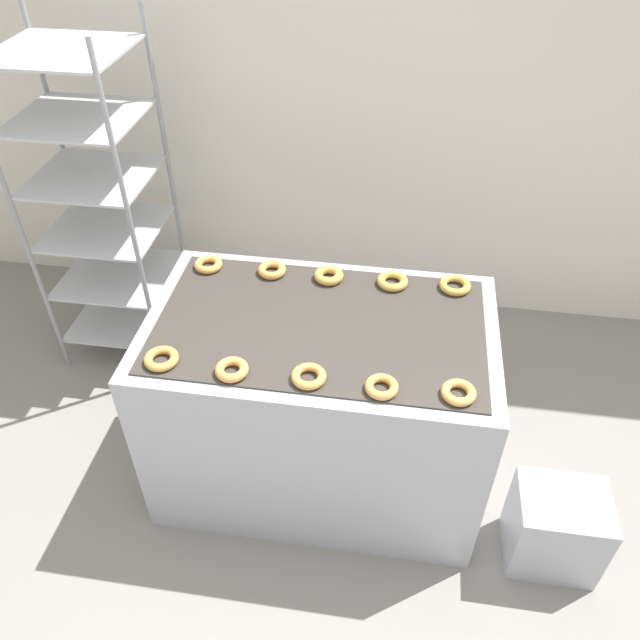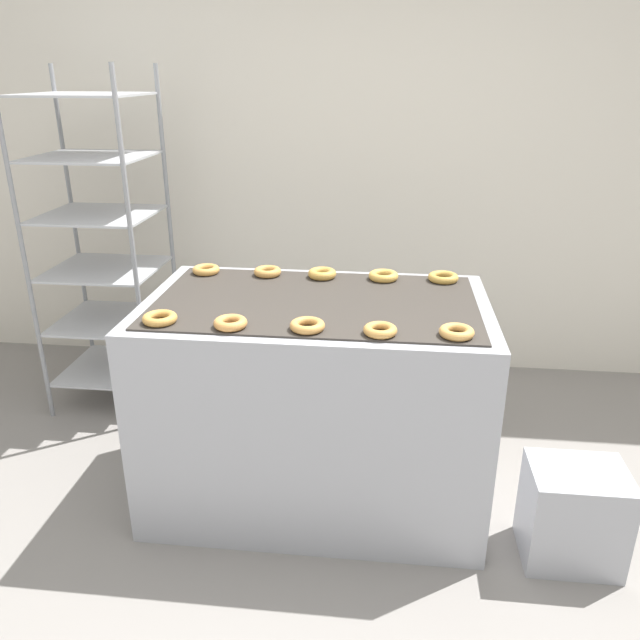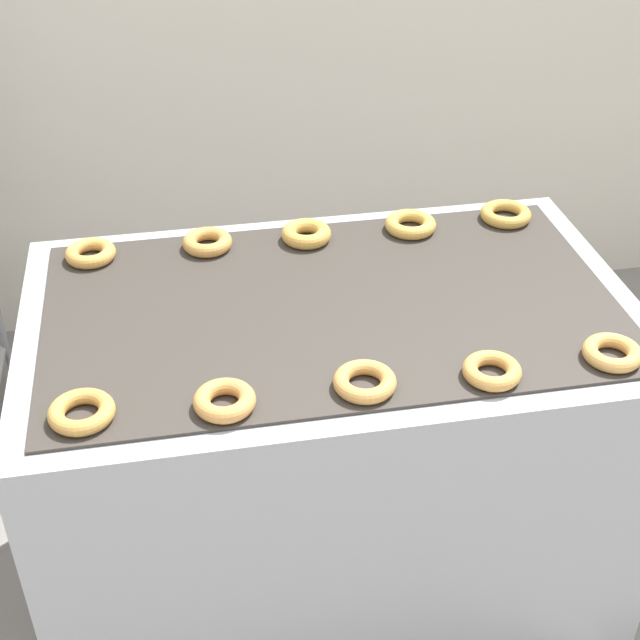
{
  "view_description": "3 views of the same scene",
  "coord_description": "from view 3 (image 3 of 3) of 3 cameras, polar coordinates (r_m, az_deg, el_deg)",
  "views": [
    {
      "loc": [
        0.28,
        -1.18,
        2.56
      ],
      "look_at": [
        0.0,
        0.68,
        0.95
      ],
      "focal_mm": 35.0,
      "sensor_mm": 36.0,
      "label": 1
    },
    {
      "loc": [
        0.29,
        -1.7,
        1.81
      ],
      "look_at": [
        0.0,
        0.83,
        0.79
      ],
      "focal_mm": 35.0,
      "sensor_mm": 36.0,
      "label": 2
    },
    {
      "loc": [
        -0.34,
        -0.99,
        2.07
      ],
      "look_at": [
        0.0,
        0.83,
        0.79
      ],
      "focal_mm": 50.0,
      "sensor_mm": 36.0,
      "label": 3
    }
  ],
  "objects": [
    {
      "name": "donut_far_right",
      "position": [
        2.35,
        5.81,
        6.11
      ],
      "size": [
        0.13,
        0.13,
        0.04
      ],
      "primitive_type": "torus",
      "color": "gold",
      "rests_on": "fryer_machine"
    },
    {
      "name": "donut_far_rightmost",
      "position": [
        2.44,
        11.8,
        6.65
      ],
      "size": [
        0.13,
        0.13,
        0.03
      ],
      "primitive_type": "torus",
      "color": "gold",
      "rests_on": "fryer_machine"
    },
    {
      "name": "donut_near_rightmost",
      "position": [
        1.97,
        18.2,
        -2.0
      ],
      "size": [
        0.12,
        0.12,
        0.03
      ],
      "primitive_type": "torus",
      "color": "#D89D50",
      "rests_on": "fryer_machine"
    },
    {
      "name": "donut_far_center",
      "position": [
        2.29,
        -0.88,
        5.54
      ],
      "size": [
        0.13,
        0.13,
        0.04
      ],
      "primitive_type": "torus",
      "color": "gold",
      "rests_on": "fryer_machine"
    },
    {
      "name": "donut_near_leftmost",
      "position": [
        1.78,
        -15.01,
        -5.71
      ],
      "size": [
        0.13,
        0.13,
        0.03
      ],
      "primitive_type": "torus",
      "color": "gold",
      "rests_on": "fryer_machine"
    },
    {
      "name": "donut_near_left",
      "position": [
        1.75,
        -6.13,
        -5.15
      ],
      "size": [
        0.12,
        0.12,
        0.03
      ],
      "primitive_type": "torus",
      "color": "#DA934A",
      "rests_on": "fryer_machine"
    },
    {
      "name": "donut_far_left",
      "position": [
        2.28,
        -7.22,
        4.97
      ],
      "size": [
        0.13,
        0.13,
        0.04
      ],
      "primitive_type": "torus",
      "color": "#D09348",
      "rests_on": "fryer_machine"
    },
    {
      "name": "donut_far_leftmost",
      "position": [
        2.28,
        -14.48,
        4.16
      ],
      "size": [
        0.12,
        0.12,
        0.03
      ],
      "primitive_type": "torus",
      "color": "gold",
      "rests_on": "fryer_machine"
    },
    {
      "name": "donut_near_center",
      "position": [
        1.79,
        2.88,
        -3.96
      ],
      "size": [
        0.13,
        0.13,
        0.03
      ],
      "primitive_type": "torus",
      "color": "#D3954B",
      "rests_on": "fryer_machine"
    },
    {
      "name": "fryer_machine",
      "position": [
        2.34,
        0.68,
        -8.54
      ],
      "size": [
        1.42,
        0.87,
        0.93
      ],
      "color": "#A8AAB2",
      "rests_on": "ground_plane"
    },
    {
      "name": "donut_near_right",
      "position": [
        1.85,
        10.95,
        -3.21
      ],
      "size": [
        0.12,
        0.12,
        0.03
      ],
      "primitive_type": "torus",
      "color": "gold",
      "rests_on": "fryer_machine"
    }
  ]
}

